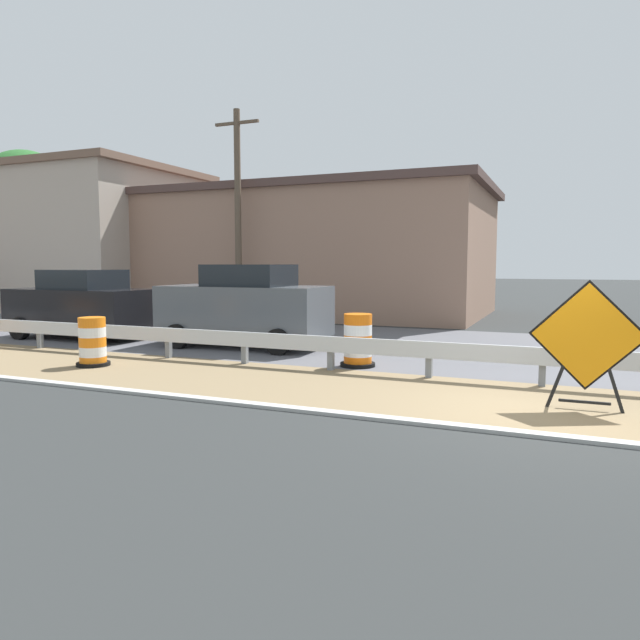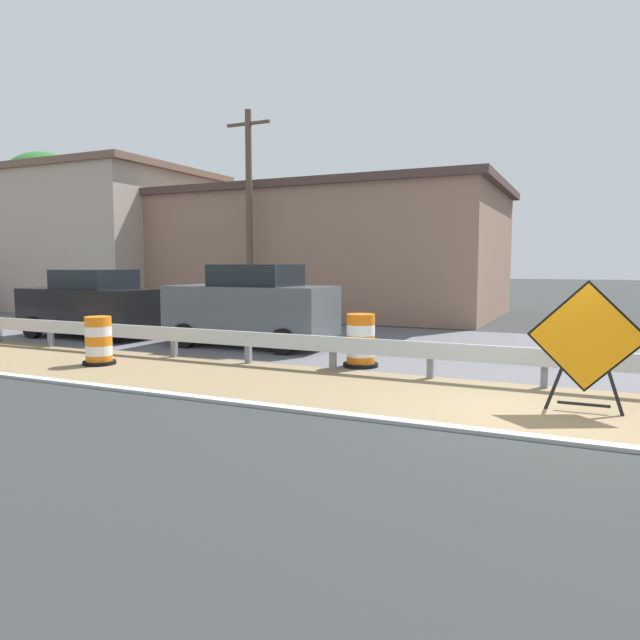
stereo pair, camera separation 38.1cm
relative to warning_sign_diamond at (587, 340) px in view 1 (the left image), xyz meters
name	(u,v)px [view 1 (the left image)]	position (x,y,z in m)	size (l,w,h in m)	color
ground_plane	(536,412)	(-0.43, 0.65, -1.05)	(160.00, 160.00, 0.00)	#2B2D2D
median_dirt_strip	(538,405)	(0.07, 0.65, -1.05)	(3.38, 120.00, 0.01)	#7F6B4C
far_lane_asphalt	(548,353)	(5.80, 0.65, -1.05)	(8.09, 120.00, 0.00)	#56565B
curb_near_edge	(532,436)	(-1.73, 0.65, -1.05)	(0.20, 120.00, 0.11)	#ADADA8
guardrail_median	(542,358)	(1.52, 0.66, -0.54)	(0.18, 46.82, 0.71)	silver
warning_sign_diamond	(587,340)	(0.00, 0.00, 0.00)	(0.08, 1.65, 1.96)	black
traffic_barrel_nearest	(358,343)	(2.22, 4.36, -0.54)	(0.75, 0.75, 1.13)	orange
traffic_barrel_close	(93,344)	(0.07, 9.62, -0.58)	(0.70, 0.70, 1.05)	orange
car_lead_near_lane	(81,304)	(3.50, 13.37, -0.05)	(2.12, 4.35, 2.01)	black
car_lead_far_lane	(245,306)	(3.87, 8.07, 0.03)	(2.21, 4.42, 2.17)	#4C5156
roadside_shop_near	(317,252)	(14.57, 10.58, 1.64)	(8.95, 15.05, 5.36)	#93705B
roadside_shop_far	(40,241)	(12.63, 25.11, 2.28)	(8.40, 16.17, 6.64)	#AD9E8E
utility_pole_near	(238,213)	(9.67, 11.70, 3.02)	(0.24, 1.80, 7.84)	brown
tree_roadside	(26,191)	(12.04, 25.26, 4.76)	(4.31, 4.31, 7.77)	brown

